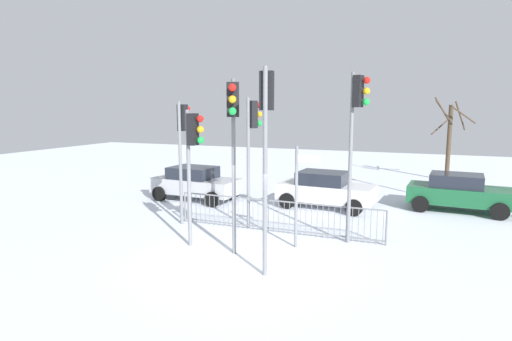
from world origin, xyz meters
TOP-DOWN VIEW (x-y plane):
  - ground_plane at (0.00, 0.00)m, footprint 60.00×60.00m
  - traffic_light_rear_left at (0.89, -0.56)m, footprint 0.35×0.56m
  - traffic_light_rear_right at (-1.77, 0.58)m, footprint 0.57×0.33m
  - traffic_light_foreground_right at (-0.98, 3.10)m, footprint 0.45×0.48m
  - traffic_light_mid_right at (-0.37, 0.31)m, footprint 0.38×0.54m
  - traffic_light_mid_left at (-3.38, 2.67)m, footprint 0.36×0.56m
  - traffic_light_foreground_left at (2.49, 2.55)m, footprint 0.56×0.36m
  - direction_sign_post at (1.07, 1.57)m, footprint 0.77×0.24m
  - pedestrian_guard_railing at (-0.00, 2.77)m, footprint 6.97×0.17m
  - car_green_trailing at (5.71, 8.17)m, footprint 3.92×2.18m
  - car_silver_near at (-4.92, 6.11)m, footprint 3.90×2.13m
  - car_white_far at (0.71, 6.80)m, footprint 3.92×2.17m
  - bare_tree_left at (5.61, 15.76)m, footprint 2.23×2.24m

SIDE VIEW (x-z plane):
  - ground_plane at x=0.00m, z-range 0.00..0.00m
  - pedestrian_guard_railing at x=0.00m, z-range 0.02..1.09m
  - car_green_trailing at x=5.71m, z-range 0.03..1.50m
  - car_silver_near at x=-4.92m, z-range 0.03..1.50m
  - car_white_far at x=0.71m, z-range 0.03..1.50m
  - direction_sign_post at x=1.07m, z-range 0.18..3.15m
  - bare_tree_left at x=5.61m, z-range 0.10..4.72m
  - traffic_light_rear_right at x=-1.77m, z-range 0.93..4.91m
  - traffic_light_mid_left at x=-3.38m, z-range 0.99..5.24m
  - traffic_light_foreground_right at x=-0.98m, z-range 1.02..5.38m
  - traffic_light_mid_right at x=-0.37m, z-range 1.11..5.91m
  - traffic_light_rear_left at x=0.89m, z-range 1.15..6.12m
  - traffic_light_foreground_left at x=2.49m, z-range 1.16..6.21m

